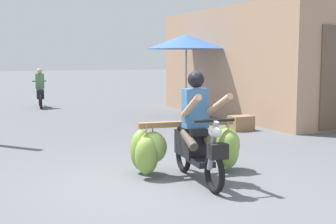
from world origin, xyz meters
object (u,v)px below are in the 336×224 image
Objects in this scene: market_umbrella_near_shop at (186,42)px; motorbike_main_loaded at (188,143)px; produce_crate at (241,123)px; motorbike_distant_ahead_left at (40,92)px.

motorbike_main_loaded is at bearing -116.88° from market_umbrella_near_shop.
motorbike_main_loaded is 3.39× the size of produce_crate.
produce_crate is (-0.05, -3.04, -2.07)m from market_umbrella_near_shop.
motorbike_distant_ahead_left is at bearing 91.93° from motorbike_main_loaded.
motorbike_main_loaded is 0.77× the size of market_umbrella_near_shop.
produce_crate is at bearing -64.22° from motorbike_distant_ahead_left.
motorbike_main_loaded is at bearing -133.52° from produce_crate.
motorbike_distant_ahead_left reaches higher than produce_crate.
market_umbrella_near_shop reaches higher than motorbike_main_loaded.
motorbike_distant_ahead_left is 2.89× the size of produce_crate.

